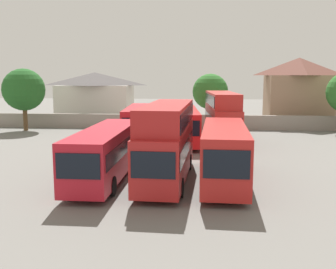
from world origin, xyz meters
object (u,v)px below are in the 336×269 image
Objects in this scene: bus_3 at (224,151)px; bus_4 at (140,122)px; bus_6 at (222,115)px; house_terrace_left at (95,97)px; tree_right_of_lot at (24,90)px; bus_1 at (106,150)px; bus_2 at (167,138)px; tree_left_of_lot at (210,92)px; bus_5 at (184,123)px; house_terrace_centre at (298,91)px.

bus_3 is 0.95× the size of bus_4.
bus_6 is (0.55, 14.77, 0.79)m from bus_3.
bus_3 is 0.96× the size of house_terrace_left.
house_terrace_left is 11.53m from tree_right_of_lot.
bus_1 is 4.04m from bus_2.
bus_3 is 0.97× the size of bus_6.
bus_1 is at bearing -73.34° from house_terrace_left.
tree_right_of_lot is (-15.22, 6.99, 2.92)m from bus_4.
bus_3 is 27.07m from tree_left_of_lot.
tree_left_of_lot is (2.79, 12.16, 2.66)m from bus_5.
house_terrace_centre reaches higher than bus_6.
bus_5 is 21.49m from house_terrace_centre.
tree_left_of_lot is (7.17, 12.49, 2.56)m from bus_4.
bus_5 is 1.77× the size of tree_left_of_lot.
tree_right_of_lot is (-19.22, 21.29, 2.19)m from bus_2.
tree_right_of_lot is at bearing -135.68° from bus_2.
tree_left_of_lot reaches higher than bus_5.
bus_1 is 14.17m from bus_4.
bus_2 is at bearing -19.98° from bus_6.
bus_6 is at bearing 88.01° from bus_4.
house_terrace_centre reaches higher than bus_5.
bus_2 is 33.72m from house_terrace_left.
bus_1 is at bearing -4.02° from bus_4.
tree_right_of_lot is at bearing -118.93° from bus_4.
house_terrace_left is at bearing 178.22° from house_terrace_centre.
house_terrace_centre reaches higher than tree_right_of_lot.
tree_left_of_lot is (7.11, 26.66, 2.70)m from bus_1.
house_terrace_centre is at bearing 132.07° from bus_5.
bus_4 is (-4.00, 14.29, -0.73)m from bus_2.
tree_left_of_lot is at bearing -164.17° from house_terrace_centre.
bus_3 is 14.80m from bus_6.
house_terrace_left is at bearing -145.00° from bus_5.
bus_3 is at bearing -110.69° from house_terrace_centre.
bus_1 is at bearing -54.18° from tree_right_of_lot.
house_terrace_centre is (10.89, 15.53, 1.78)m from bus_6.
house_terrace_left reaches higher than bus_4.
bus_1 is 1.10× the size of bus_3.
bus_6 is at bearing 85.13° from bus_5.
house_terrace_centre is (11.45, 30.30, 2.57)m from bus_3.
bus_6 is at bearing 150.86° from bus_1.
tree_left_of_lot reaches higher than bus_2.
bus_4 is at bearing -179.83° from bus_1.
bus_1 is 0.94× the size of bus_5.
bus_2 is at bearing -90.46° from bus_3.
tree_right_of_lot is at bearing -110.19° from bus_6.
bus_2 reaches higher than bus_1.
bus_1 is 1.27× the size of house_terrace_centre.
bus_1 is 1.53× the size of tree_right_of_lot.
tree_left_of_lot is at bearing -177.08° from bus_3.
house_terrace_left is at bearing -137.71° from bus_6.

